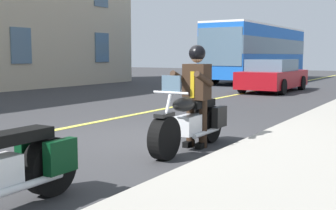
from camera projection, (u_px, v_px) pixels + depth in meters
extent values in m
plane|color=#333335|center=(135.00, 139.00, 7.98)|extent=(80.00, 80.00, 0.00)
cube|color=#E5DB4C|center=(60.00, 129.00, 9.04)|extent=(60.00, 0.16, 0.01)
cylinder|color=black|center=(164.00, 138.00, 6.39)|extent=(0.66, 0.21, 0.66)
cylinder|color=black|center=(209.00, 124.00, 7.71)|extent=(0.66, 0.21, 0.66)
cube|color=silver|center=(190.00, 125.00, 7.06)|extent=(0.56, 0.29, 0.32)
ellipsoid|color=black|center=(184.00, 104.00, 6.85)|extent=(0.56, 0.29, 0.24)
cube|color=black|center=(199.00, 103.00, 7.32)|extent=(0.70, 0.29, 0.12)
cube|color=black|center=(219.00, 117.00, 7.54)|extent=(0.40, 0.13, 0.36)
cube|color=black|center=(197.00, 115.00, 7.76)|extent=(0.40, 0.13, 0.36)
cylinder|color=silver|center=(165.00, 120.00, 6.38)|extent=(0.35, 0.06, 0.76)
cylinder|color=silver|center=(171.00, 93.00, 6.47)|extent=(0.05, 0.60, 0.04)
cube|color=black|center=(164.00, 115.00, 6.35)|extent=(0.36, 0.17, 0.06)
cylinder|color=silver|center=(206.00, 132.00, 7.25)|extent=(0.90, 0.09, 0.08)
cube|color=slate|center=(171.00, 85.00, 6.47)|extent=(0.05, 0.32, 0.28)
cylinder|color=black|center=(203.00, 123.00, 7.21)|extent=(0.14, 0.14, 0.84)
cube|color=black|center=(201.00, 145.00, 7.21)|extent=(0.26, 0.11, 0.10)
cylinder|color=black|center=(190.00, 122.00, 7.34)|extent=(0.14, 0.14, 0.84)
cube|color=black|center=(189.00, 144.00, 7.33)|extent=(0.26, 0.11, 0.10)
cube|color=black|center=(197.00, 82.00, 7.19)|extent=(0.33, 0.41, 0.60)
cube|color=#B28C14|center=(193.00, 85.00, 7.06)|extent=(0.03, 0.07, 0.44)
cylinder|color=black|center=(204.00, 79.00, 6.92)|extent=(0.55, 0.11, 0.28)
cylinder|color=black|center=(180.00, 78.00, 7.15)|extent=(0.55, 0.11, 0.28)
sphere|color=tan|center=(197.00, 56.00, 7.14)|extent=(0.22, 0.22, 0.22)
sphere|color=black|center=(197.00, 53.00, 7.14)|extent=(0.28, 0.28, 0.28)
cylinder|color=black|center=(50.00, 166.00, 4.77)|extent=(0.66, 0.21, 0.66)
cube|color=black|center=(20.00, 136.00, 4.38)|extent=(0.70, 0.29, 0.12)
cube|color=black|center=(61.00, 156.00, 4.59)|extent=(0.40, 0.13, 0.36)
cube|color=black|center=(32.00, 152.00, 4.82)|extent=(0.40, 0.13, 0.36)
cylinder|color=silver|center=(28.00, 185.00, 4.31)|extent=(0.90, 0.10, 0.08)
cube|color=blue|center=(258.00, 52.00, 25.82)|extent=(11.00, 2.50, 2.85)
cube|color=slate|center=(259.00, 47.00, 25.78)|extent=(11.04, 2.52, 0.90)
cube|color=slate|center=(220.00, 47.00, 21.17)|extent=(0.06, 2.40, 1.90)
cube|color=white|center=(259.00, 27.00, 25.65)|extent=(11.00, 2.50, 0.10)
cylinder|color=black|center=(256.00, 76.00, 22.31)|extent=(1.00, 0.30, 1.00)
cylinder|color=black|center=(214.00, 75.00, 23.57)|extent=(1.00, 0.30, 1.00)
cylinder|color=black|center=(293.00, 72.00, 28.03)|extent=(1.00, 0.30, 1.00)
cylinder|color=black|center=(258.00, 71.00, 29.29)|extent=(1.00, 0.30, 1.00)
cube|color=maroon|center=(273.00, 79.00, 18.57)|extent=(4.60, 1.80, 0.70)
cube|color=slate|center=(272.00, 66.00, 18.34)|extent=(2.40, 1.60, 0.60)
cylinder|color=black|center=(266.00, 82.00, 20.26)|extent=(0.64, 0.22, 0.64)
cylinder|color=black|center=(302.00, 83.00, 19.37)|extent=(0.64, 0.22, 0.64)
cylinder|color=black|center=(242.00, 85.00, 17.82)|extent=(0.64, 0.22, 0.64)
cylinder|color=black|center=(282.00, 87.00, 16.92)|extent=(0.64, 0.22, 0.64)
cube|color=slate|center=(102.00, 48.00, 23.47)|extent=(1.10, 0.06, 1.60)
cube|color=slate|center=(21.00, 46.00, 18.90)|extent=(1.10, 0.06, 1.60)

